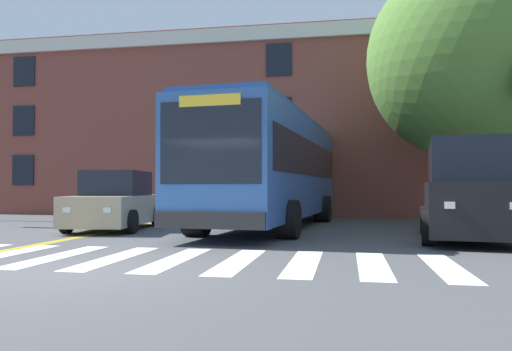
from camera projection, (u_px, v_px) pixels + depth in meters
name	position (u px, v px, depth m)	size (l,w,h in m)	color
ground_plane	(80.00, 271.00, 7.58)	(120.00, 120.00, 0.00)	#4C4C4F
crosswalk	(115.00, 258.00, 8.97)	(11.83, 3.06, 0.01)	white
lane_line_yellow_inner	(198.00, 214.00, 23.22)	(0.12, 36.00, 0.01)	gold
lane_line_yellow_outer	(202.00, 215.00, 23.19)	(0.12, 36.00, 0.01)	gold
city_bus	(274.00, 167.00, 16.13)	(3.63, 11.95, 3.51)	#2D5699
car_tan_near_lane	(116.00, 203.00, 15.16)	(2.47, 4.63, 1.77)	tan
car_black_far_lane	(469.00, 193.00, 12.04)	(2.70, 5.04, 2.41)	black
traffic_light_near_corner	(506.00, 114.00, 15.05)	(0.39, 2.69, 5.24)	#28282D
street_tree_curbside_large	(463.00, 61.00, 16.60)	(8.25, 7.89, 8.77)	brown
building_facade	(291.00, 132.00, 25.95)	(30.22, 9.75, 8.30)	brown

